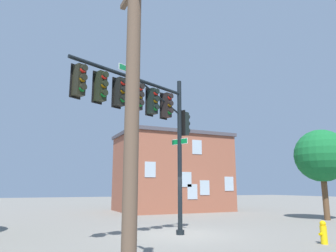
# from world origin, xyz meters

# --- Properties ---
(ground_plane) EXTENTS (120.00, 120.00, 0.00)m
(ground_plane) POSITION_xyz_m (0.00, 0.00, 0.00)
(ground_plane) COLOR slate
(signal_pole_assembly) EXTENTS (6.07, 2.97, 7.04)m
(signal_pole_assembly) POSITION_xyz_m (2.01, 0.92, 5.25)
(signal_pole_assembly) COLOR black
(signal_pole_assembly) RESTS_ON ground_plane
(utility_pole) EXTENTS (0.31, 1.80, 7.10)m
(utility_pole) POSITION_xyz_m (4.45, 6.73, 3.66)
(utility_pole) COLOR brown
(utility_pole) RESTS_ON ground_plane
(fire_hydrant) EXTENTS (0.33, 0.24, 0.83)m
(fire_hydrant) POSITION_xyz_m (-3.73, 4.28, 0.41)
(fire_hydrant) COLOR yellow
(fire_hydrant) RESTS_ON ground_plane
(tree_far) EXTENTS (3.42, 3.42, 5.82)m
(tree_far) POSITION_xyz_m (-11.29, -1.74, 4.08)
(tree_far) COLOR brown
(tree_far) RESTS_ON ground_plane
(brick_building) EXTENTS (9.72, 6.69, 6.82)m
(brick_building) POSITION_xyz_m (-5.76, -13.17, 3.42)
(brick_building) COLOR brown
(brick_building) RESTS_ON ground_plane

